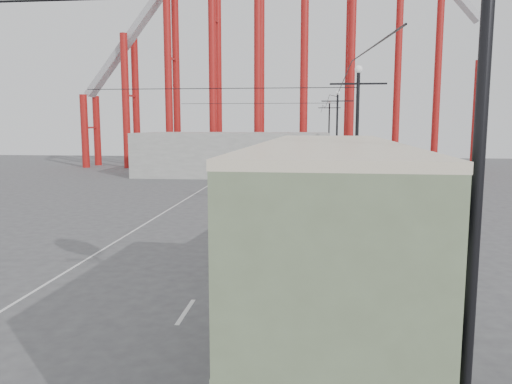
# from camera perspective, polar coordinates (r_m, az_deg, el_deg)

# --- Properties ---
(ground) EXTENTS (160.00, 160.00, 0.00)m
(ground) POSITION_cam_1_polar(r_m,az_deg,el_deg) (13.07, -8.09, -19.94)
(ground) COLOR #474749
(ground) RESTS_ON ground
(road_markings) EXTENTS (12.52, 120.00, 0.01)m
(road_markings) POSITION_cam_1_polar(r_m,az_deg,el_deg) (31.71, -0.82, -3.19)
(road_markings) COLOR silver
(road_markings) RESTS_ON ground
(lamp_post_near) EXTENTS (3.20, 0.44, 10.80)m
(lamp_post_near) POSITION_cam_1_polar(r_m,az_deg,el_deg) (8.79, 24.99, 18.86)
(lamp_post_near) COLOR black
(lamp_post_near) RESTS_ON ground
(lamp_post_mid) EXTENTS (3.20, 0.44, 9.32)m
(lamp_post_mid) POSITION_cam_1_polar(r_m,az_deg,el_deg) (29.34, 11.41, 4.96)
(lamp_post_mid) COLOR black
(lamp_post_mid) RESTS_ON ground
(lamp_post_far) EXTENTS (3.20, 0.44, 9.32)m
(lamp_post_far) POSITION_cam_1_polar(r_m,az_deg,el_deg) (51.28, 9.21, 6.18)
(lamp_post_far) COLOR black
(lamp_post_far) RESTS_ON ground
(lamp_post_distant) EXTENTS (3.20, 0.44, 9.32)m
(lamp_post_distant) POSITION_cam_1_polar(r_m,az_deg,el_deg) (73.25, 8.33, 6.66)
(lamp_post_distant) COLOR black
(lamp_post_distant) RESTS_ON ground
(fairground_shed) EXTENTS (22.00, 10.00, 5.00)m
(fairground_shed) POSITION_cam_1_polar(r_m,az_deg,el_deg) (58.98, -2.55, 4.36)
(fairground_shed) COLOR gray
(fairground_shed) RESTS_ON ground
(double_decker_bus) EXTENTS (2.98, 10.69, 5.70)m
(double_decker_bus) POSITION_cam_1_polar(r_m,az_deg,el_deg) (10.80, 8.20, -7.71)
(double_decker_bus) COLOR #3B4626
(double_decker_bus) RESTS_ON ground
(single_decker_green) EXTENTS (4.01, 11.73, 3.25)m
(single_decker_green) POSITION_cam_1_polar(r_m,az_deg,el_deg) (23.26, 6.55, -2.72)
(single_decker_green) COLOR #687656
(single_decker_green) RESTS_ON ground
(single_decker_cream) EXTENTS (2.82, 10.61, 3.29)m
(single_decker_cream) POSITION_cam_1_polar(r_m,az_deg,el_deg) (36.64, 6.48, 1.17)
(single_decker_cream) COLOR beige
(single_decker_cream) RESTS_ON ground
(pedestrian) EXTENTS (0.71, 0.58, 1.68)m
(pedestrian) POSITION_cam_1_polar(r_m,az_deg,el_deg) (20.48, 1.64, -6.97)
(pedestrian) COLOR black
(pedestrian) RESTS_ON ground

